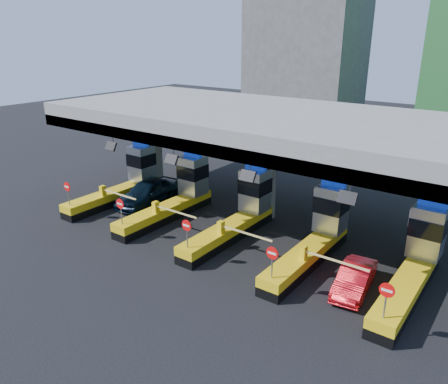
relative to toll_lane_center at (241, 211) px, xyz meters
The scene contains 10 objects.
ground 1.42m from the toll_lane_center, 90.42° to the right, with size 120.00×120.00×0.00m, color black.
toll_canopy 5.40m from the toll_lane_center, 90.02° to the left, with size 28.00×12.09×7.00m.
toll_lane_far_left 10.00m from the toll_lane_center, behind, with size 4.43×8.00×4.16m.
toll_lane_left 5.00m from the toll_lane_center, behind, with size 4.43×8.00×4.16m.
toll_lane_center is the anchor object (origin of this frame).
toll_lane_right 5.00m from the toll_lane_center, ahead, with size 4.43×8.00×4.16m.
toll_lane_far_right 10.00m from the toll_lane_center, ahead, with size 4.43×8.00×4.16m.
bg_building_concrete 39.11m from the toll_lane_center, 111.40° to the left, with size 14.00×10.00×18.00m, color #4C4C49.
van 7.90m from the toll_lane_center, behind, with size 2.14×5.31×1.81m, color black.
red_car 8.19m from the toll_lane_center, 15.26° to the right, with size 1.33×3.83×1.26m, color #B20D15.
Camera 1 is at (13.46, -19.71, 11.36)m, focal length 35.00 mm.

